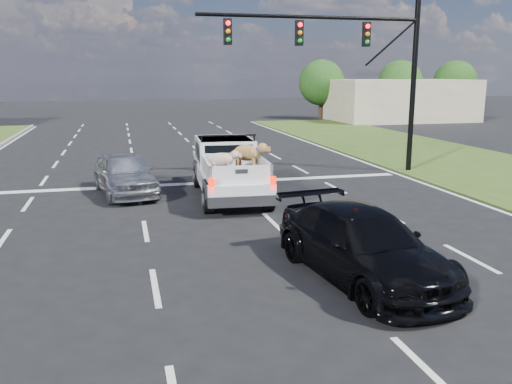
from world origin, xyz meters
TOP-DOWN VIEW (x-y plane):
  - ground at (0.00, 0.00)m, footprint 160.00×160.00m
  - road_markings at (0.00, 6.56)m, footprint 17.75×60.00m
  - traffic_signal at (7.20, 10.50)m, footprint 9.11×0.31m
  - building_right at (22.00, 34.00)m, footprint 12.00×7.00m
  - tree_far_d at (16.00, 38.00)m, footprint 4.20×4.20m
  - tree_far_e at (24.00, 38.00)m, footprint 4.20×4.20m
  - tree_far_f at (30.00, 38.00)m, footprint 4.20×4.20m
  - pickup_truck at (1.22, 7.61)m, footprint 2.38×5.68m
  - silver_sedan at (-2.20, 8.77)m, footprint 2.44×4.48m
  - black_coupe at (2.34, -0.52)m, footprint 2.63×5.09m

SIDE VIEW (x-z plane):
  - ground at x=0.00m, z-range 0.00..0.00m
  - road_markings at x=0.00m, z-range 0.00..0.01m
  - black_coupe at x=2.34m, z-range 0.00..1.41m
  - silver_sedan at x=-2.20m, z-range 0.00..1.44m
  - pickup_truck at x=1.22m, z-range -0.07..2.02m
  - building_right at x=22.00m, z-range 0.00..3.60m
  - tree_far_d at x=16.00m, z-range 0.59..5.99m
  - tree_far_e at x=24.00m, z-range 0.59..5.99m
  - tree_far_f at x=30.00m, z-range 0.59..5.99m
  - traffic_signal at x=7.20m, z-range 1.23..8.23m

